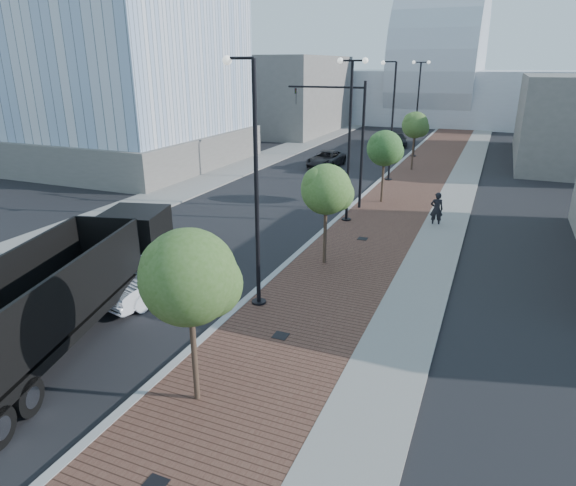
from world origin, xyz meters
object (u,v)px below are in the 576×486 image
at_px(dump_truck, 101,273).
at_px(dark_car_mid, 326,159).
at_px(pedestrian, 437,209).
at_px(white_sedan, 156,277).

distance_m(dump_truck, dark_car_mid, 30.20).
distance_m(dark_car_mid, pedestrian, 18.62).
bearing_deg(dark_car_mid, dump_truck, -84.90).
bearing_deg(white_sedan, dark_car_mid, 107.24).
bearing_deg(white_sedan, dump_truck, -114.18).
relative_size(dump_truck, pedestrian, 6.70).
bearing_deg(dump_truck, pedestrian, 41.01).
bearing_deg(dump_truck, white_sedan, 38.26).
height_order(dark_car_mid, pedestrian, pedestrian).
bearing_deg(dark_car_mid, white_sedan, -82.29).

